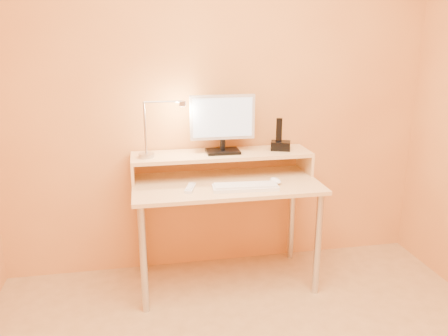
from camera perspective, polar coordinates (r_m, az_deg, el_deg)
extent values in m
cube|color=#D89349|center=(3.07, -0.88, 9.46)|extent=(3.00, 0.04, 2.50)
cylinder|color=#B7B7BB|center=(2.74, -10.28, -11.52)|extent=(0.04, 0.04, 0.69)
cylinder|color=#B7B7BB|center=(2.95, 11.93, -9.57)|extent=(0.04, 0.04, 0.69)
cylinder|color=#B7B7BB|center=(3.20, -10.43, -7.37)|extent=(0.04, 0.04, 0.69)
cylinder|color=#B7B7BB|center=(3.37, 8.70, -5.99)|extent=(0.04, 0.04, 0.69)
cube|color=#EACA86|center=(2.88, 0.27, -2.08)|extent=(1.20, 0.60, 0.02)
cube|color=#EACA86|center=(2.95, -11.63, -0.34)|extent=(0.02, 0.30, 0.14)
cube|color=#EACA86|center=(3.16, 10.34, 0.81)|extent=(0.02, 0.30, 0.14)
cube|color=#EACA86|center=(2.98, -0.28, 1.74)|extent=(1.20, 0.30, 0.02)
cube|color=black|center=(2.97, -0.16, 2.15)|extent=(0.22, 0.16, 0.02)
cylinder|color=black|center=(2.96, -0.16, 2.97)|extent=(0.04, 0.04, 0.07)
cube|color=#B7B7B9|center=(2.93, -0.20, 6.54)|extent=(0.43, 0.04, 0.29)
cube|color=black|center=(2.96, -0.29, 6.61)|extent=(0.39, 0.01, 0.25)
cube|color=#AABFD7|center=(2.92, -0.14, 6.47)|extent=(0.39, 0.01, 0.25)
cylinder|color=#B7B7BB|center=(2.89, -9.92, 1.58)|extent=(0.10, 0.10, 0.02)
cylinder|color=#B7B7BB|center=(2.85, -10.10, 5.03)|extent=(0.01, 0.01, 0.33)
cylinder|color=#B7B7BB|center=(2.83, -7.81, 8.43)|extent=(0.24, 0.01, 0.01)
cylinder|color=#B7B7BB|center=(2.84, -5.36, 8.23)|extent=(0.04, 0.04, 0.03)
cylinder|color=#FFEAC6|center=(2.84, -5.35, 7.91)|extent=(0.03, 0.03, 0.00)
cube|color=black|center=(3.07, 7.27, 2.86)|extent=(0.16, 0.14, 0.06)
cube|color=black|center=(3.04, 7.08, 4.87)|extent=(0.05, 0.04, 0.16)
cube|color=#1D78F8|center=(3.03, 8.38, 2.67)|extent=(0.01, 0.00, 0.04)
cube|color=silver|center=(2.75, 2.76, -2.51)|extent=(0.41, 0.16, 0.02)
ellipsoid|color=white|center=(2.87, 6.62, -1.62)|extent=(0.08, 0.12, 0.04)
cube|color=silver|center=(2.75, -4.34, -2.59)|extent=(0.09, 0.17, 0.02)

